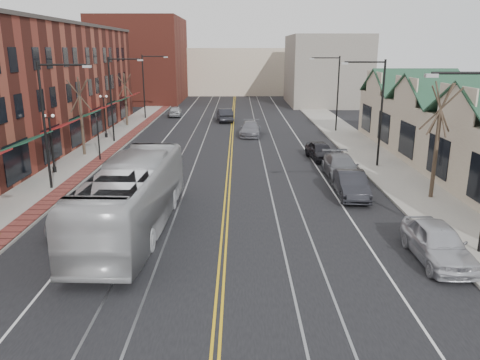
{
  "coord_description": "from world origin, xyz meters",
  "views": [
    {
      "loc": [
        0.71,
        -13.25,
        8.9
      ],
      "look_at": [
        0.79,
        11.24,
        2.0
      ],
      "focal_mm": 35.0,
      "sensor_mm": 36.0,
      "label": 1
    }
  ],
  "objects_px": {
    "parked_car_c": "(341,167)",
    "parked_car_d": "(320,151)",
    "parked_car_a": "(438,243)",
    "parked_car_b": "(351,185)",
    "transit_bus": "(133,197)",
    "parked_suv": "(79,214)"
  },
  "relations": [
    {
      "from": "parked_car_c",
      "to": "parked_car_d",
      "type": "height_order",
      "value": "parked_car_c"
    },
    {
      "from": "parked_car_a",
      "to": "parked_car_b",
      "type": "distance_m",
      "value": 9.23
    },
    {
      "from": "parked_car_c",
      "to": "parked_car_d",
      "type": "distance_m",
      "value": 5.67
    },
    {
      "from": "parked_car_b",
      "to": "parked_car_c",
      "type": "relative_size",
      "value": 0.87
    },
    {
      "from": "parked_car_d",
      "to": "transit_bus",
      "type": "bearing_deg",
      "value": -134.6
    },
    {
      "from": "parked_car_a",
      "to": "parked_car_c",
      "type": "xyz_separation_m",
      "value": [
        -1.29,
        13.56,
        -0.04
      ]
    },
    {
      "from": "transit_bus",
      "to": "parked_suv",
      "type": "xyz_separation_m",
      "value": [
        -2.96,
        0.59,
        -1.11
      ]
    },
    {
      "from": "parked_car_a",
      "to": "parked_car_c",
      "type": "relative_size",
      "value": 0.9
    },
    {
      "from": "parked_suv",
      "to": "parked_car_b",
      "type": "distance_m",
      "value": 16.0
    },
    {
      "from": "transit_bus",
      "to": "parked_car_b",
      "type": "relative_size",
      "value": 2.69
    },
    {
      "from": "parked_car_a",
      "to": "transit_bus",
      "type": "bearing_deg",
      "value": 166.14
    },
    {
      "from": "transit_bus",
      "to": "parked_car_d",
      "type": "height_order",
      "value": "transit_bus"
    },
    {
      "from": "parked_suv",
      "to": "parked_car_c",
      "type": "xyz_separation_m",
      "value": [
        15.51,
        9.49,
        0.12
      ]
    },
    {
      "from": "parked_suv",
      "to": "parked_car_d",
      "type": "relative_size",
      "value": 1.12
    },
    {
      "from": "parked_suv",
      "to": "parked_car_d",
      "type": "bearing_deg",
      "value": -139.36
    },
    {
      "from": "parked_car_a",
      "to": "parked_car_b",
      "type": "bearing_deg",
      "value": 100.32
    },
    {
      "from": "parked_suv",
      "to": "parked_car_b",
      "type": "height_order",
      "value": "parked_car_b"
    },
    {
      "from": "transit_bus",
      "to": "parked_car_d",
      "type": "distance_m",
      "value": 19.83
    },
    {
      "from": "parked_suv",
      "to": "parked_car_b",
      "type": "relative_size",
      "value": 1.02
    },
    {
      "from": "parked_car_b",
      "to": "parked_car_c",
      "type": "bearing_deg",
      "value": 89.14
    },
    {
      "from": "transit_bus",
      "to": "parked_car_a",
      "type": "xyz_separation_m",
      "value": [
        13.84,
        -3.48,
        -0.96
      ]
    },
    {
      "from": "transit_bus",
      "to": "parked_car_a",
      "type": "relative_size",
      "value": 2.62
    }
  ]
}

